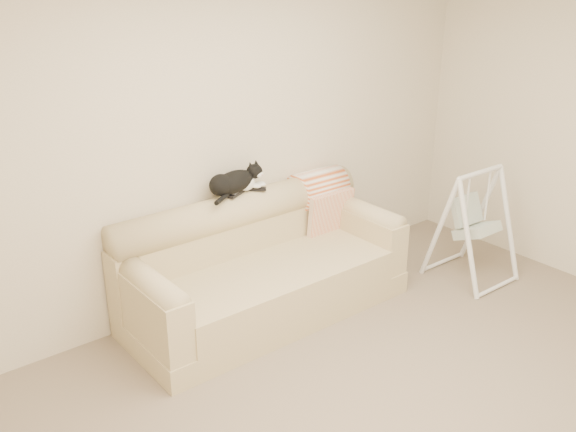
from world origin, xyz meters
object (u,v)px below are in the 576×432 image
object	(u,v)px
remote_a	(236,194)
baby_swing	(474,224)
tuxedo_cat	(235,182)
remote_b	(255,189)
sofa	(261,268)

from	to	relation	value
remote_a	baby_swing	distance (m)	2.05
remote_a	tuxedo_cat	distance (m)	0.09
remote_a	tuxedo_cat	size ratio (longest dim) A/B	0.33
remote_b	remote_a	bearing A→B (deg)	179.91
sofa	remote_a	bearing A→B (deg)	102.37
remote_b	sofa	bearing A→B (deg)	-118.63
tuxedo_cat	baby_swing	xyz separation A→B (m)	(1.79, -0.91, -0.52)
remote_a	baby_swing	xyz separation A→B (m)	(1.78, -0.91, -0.43)
remote_b	tuxedo_cat	xyz separation A→B (m)	(-0.18, 0.01, 0.10)
sofa	tuxedo_cat	world-z (taller)	tuxedo_cat
sofa	tuxedo_cat	bearing A→B (deg)	103.55
tuxedo_cat	remote_b	bearing A→B (deg)	-2.09
remote_b	baby_swing	xyz separation A→B (m)	(1.61, -0.91, -0.42)
sofa	remote_b	distance (m)	0.62
sofa	remote_b	xyz separation A→B (m)	(0.13, 0.23, 0.56)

